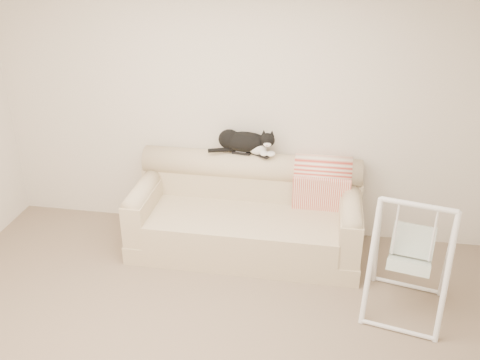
# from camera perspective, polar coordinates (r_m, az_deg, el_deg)

# --- Properties ---
(room_shell) EXTENTS (5.04, 4.04, 2.60)m
(room_shell) POSITION_cam_1_polar(r_m,az_deg,el_deg) (3.31, -5.09, 0.31)
(room_shell) COLOR beige
(room_shell) RESTS_ON ground
(sofa) EXTENTS (2.20, 0.93, 0.90)m
(sofa) POSITION_cam_1_polar(r_m,az_deg,el_deg) (5.25, 0.70, -3.72)
(sofa) COLOR beige
(sofa) RESTS_ON ground
(remote_a) EXTENTS (0.18, 0.07, 0.03)m
(remote_a) POSITION_cam_1_polar(r_m,az_deg,el_deg) (5.21, 0.12, 2.95)
(remote_a) COLOR black
(remote_a) RESTS_ON sofa
(remote_b) EXTENTS (0.17, 0.13, 0.02)m
(remote_b) POSITION_cam_1_polar(r_m,az_deg,el_deg) (5.16, 2.28, 2.65)
(remote_b) COLOR black
(remote_b) RESTS_ON sofa
(tuxedo_cat) EXTENTS (0.66, 0.25, 0.26)m
(tuxedo_cat) POSITION_cam_1_polar(r_m,az_deg,el_deg) (5.18, 0.52, 4.10)
(tuxedo_cat) COLOR black
(tuxedo_cat) RESTS_ON sofa
(throw_blanket) EXTENTS (0.54, 0.38, 0.58)m
(throw_blanket) POSITION_cam_1_polar(r_m,az_deg,el_deg) (5.23, 8.79, 0.46)
(throw_blanket) COLOR #CE3F31
(throw_blanket) RESTS_ON sofa
(baby_swing) EXTENTS (0.74, 0.77, 1.02)m
(baby_swing) POSITION_cam_1_polar(r_m,az_deg,el_deg) (4.56, 17.69, -7.91)
(baby_swing) COLOR white
(baby_swing) RESTS_ON ground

